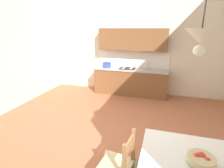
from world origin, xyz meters
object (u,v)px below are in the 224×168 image
(dining_chair_tv_side, at_px, (119,165))
(pendant_lamp, at_px, (201,37))
(fruit_bowl, at_px, (201,159))
(kitchen_cabinetry, at_px, (131,70))

(dining_chair_tv_side, height_order, pendant_lamp, pendant_lamp)
(fruit_bowl, xyz_separation_m, pendant_lamp, (-0.18, 0.05, 1.31))
(kitchen_cabinetry, height_order, dining_chair_tv_side, kitchen_cabinetry)
(fruit_bowl, distance_m, pendant_lamp, 1.32)
(kitchen_cabinetry, xyz_separation_m, pendant_lamp, (1.40, -3.91, 1.27))
(kitchen_cabinetry, distance_m, fruit_bowl, 4.27)
(kitchen_cabinetry, relative_size, fruit_bowl, 8.23)
(fruit_bowl, bearing_deg, pendant_lamp, 164.35)
(kitchen_cabinetry, bearing_deg, fruit_bowl, -68.28)
(dining_chair_tv_side, distance_m, fruit_bowl, 1.03)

